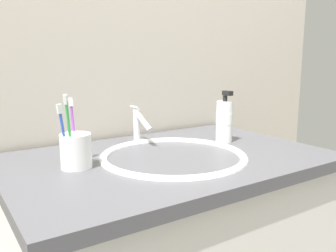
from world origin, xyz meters
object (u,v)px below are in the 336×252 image
Objects in this scene: faucet at (139,124)px; toothbrush_green at (69,128)px; toothbrush_blue at (63,132)px; toothbrush_cup at (76,151)px; soap_dispenser at (224,120)px; toothbrush_purple at (73,126)px.

toothbrush_green is at bearing -148.37° from faucet.
toothbrush_green is at bearing -53.03° from toothbrush_blue.
toothbrush_blue reaches higher than toothbrush_cup.
soap_dispenser is (0.58, 0.02, -0.03)m from toothbrush_blue.
toothbrush_green reaches higher than toothbrush_purple.
faucet is at bearing 28.75° from toothbrush_blue.
soap_dispenser is at bearing 3.91° from toothbrush_green.
soap_dispenser reaches higher than toothbrush_blue.
toothbrush_green is at bearing -176.09° from soap_dispenser.
toothbrush_green reaches higher than soap_dispenser.
toothbrush_blue is (-0.04, -0.01, 0.06)m from toothbrush_cup.
faucet is 1.45× the size of toothbrush_cup.
toothbrush_blue is at bearing -177.60° from soap_dispenser.
toothbrush_cup is 0.07m from toothbrush_blue.
toothbrush_purple is 0.91× the size of toothbrush_green.
soap_dispenser is (0.54, 0.01, 0.03)m from toothbrush_cup.
toothbrush_green is at bearing -115.69° from toothbrush_purple.
toothbrush_cup is 0.52× the size of toothbrush_purple.
faucet is 0.32m from toothbrush_cup.
toothbrush_green is (-0.03, -0.07, 0.01)m from toothbrush_purple.
faucet is 0.68× the size of toothbrush_green.
faucet reaches higher than toothbrush_cup.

